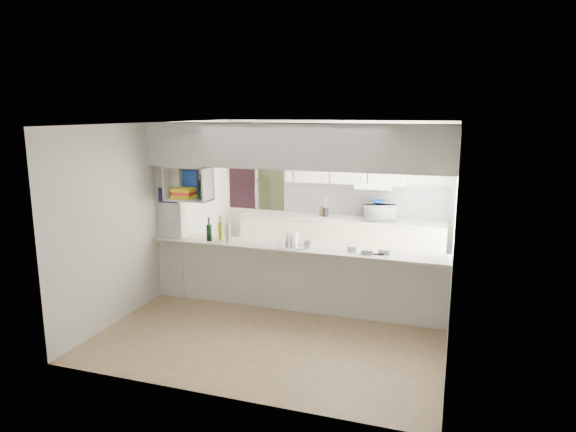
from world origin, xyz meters
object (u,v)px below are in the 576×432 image
at_px(microwave, 380,212).
at_px(wine_bottles, 220,232).
at_px(bowl, 379,202).
at_px(dish_rack, 294,241).

xyz_separation_m(microwave, wine_bottles, (-1.97, -2.17, -0.01)).
distance_m(bowl, dish_rack, 2.31).
relative_size(microwave, wine_bottles, 1.38).
bearing_deg(wine_bottles, bowl, 48.19).
height_order(microwave, bowl, bowl).
height_order(dish_rack, wine_bottles, wine_bottles).
xyz_separation_m(dish_rack, wine_bottles, (-1.11, -0.04, 0.05)).
bearing_deg(microwave, wine_bottles, 35.15).
xyz_separation_m(microwave, bowl, (-0.02, 0.00, 0.17)).
relative_size(bowl, wine_bottles, 0.60).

